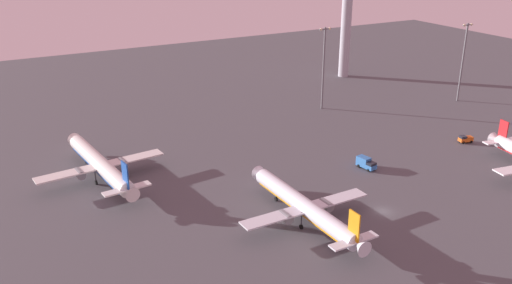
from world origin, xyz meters
The scene contains 8 objects.
ground_plane centered at (0.00, 0.00, 0.00)m, with size 416.00×416.00×0.00m, color #4C4C51.
control_tower centered at (67.02, 104.11, 27.08)m, with size 8.00×8.00×47.46m.
airplane_mid_apron centered at (-18.78, 4.43, 3.95)m, with size 31.62×40.67×10.44m.
airplane_taxiway_distant centered at (-52.84, 48.37, 4.17)m, with size 33.57×43.04×11.04m.
maintenance_van centered at (51.06, 21.62, 1.18)m, with size 4.50×2.96×2.25m.
catering_truck centered at (12.08, 21.09, 1.58)m, with size 3.22×5.95×3.05m.
apron_light_west centered at (82.73, 53.70, 16.45)m, with size 4.80×0.90×29.13m.
apron_light_central centered at (32.03, 70.49, 16.53)m, with size 4.80×0.90×29.29m.
Camera 1 is at (-78.91, -83.67, 61.13)m, focal length 38.21 mm.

